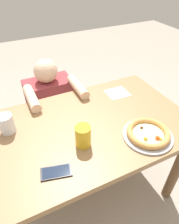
{
  "coord_description": "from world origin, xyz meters",
  "views": [
    {
      "loc": [
        -0.42,
        -0.82,
        1.58
      ],
      "look_at": [
        0.02,
        0.07,
        0.78
      ],
      "focal_mm": 32.05,
      "sensor_mm": 36.0,
      "label": 1
    }
  ],
  "objects": [
    {
      "name": "ground_plane",
      "position": [
        0.0,
        0.0,
        0.0
      ],
      "size": [
        8.0,
        8.0,
        0.0
      ],
      "primitive_type": "plane",
      "color": "#9E9384"
    },
    {
      "name": "dining_table",
      "position": [
        0.0,
        0.0,
        0.63
      ],
      "size": [
        1.23,
        0.79,
        0.75
      ],
      "color": "#936D47",
      "rests_on": "ground"
    },
    {
      "name": "pizza_near",
      "position": [
        0.24,
        -0.24,
        0.77
      ],
      "size": [
        0.29,
        0.29,
        0.05
      ],
      "color": "#B7B7BC",
      "rests_on": "dining_table"
    },
    {
      "name": "drink_cup_colored",
      "position": [
        -0.12,
        -0.13,
        0.81
      ],
      "size": [
        0.09,
        0.09,
        0.13
      ],
      "color": "gold",
      "rests_on": "dining_table"
    },
    {
      "name": "water_cup_clear",
      "position": [
        -0.48,
        0.15,
        0.81
      ],
      "size": [
        0.09,
        0.09,
        0.12
      ],
      "color": "silver",
      "rests_on": "dining_table"
    },
    {
      "name": "paper_napkin",
      "position": [
        0.32,
        0.22,
        0.75
      ],
      "size": [
        0.16,
        0.15,
        0.0
      ],
      "primitive_type": "cube",
      "rotation": [
        0.0,
        0.0,
        -0.03
      ],
      "color": "white",
      "rests_on": "dining_table"
    },
    {
      "name": "cell_phone",
      "position": [
        -0.31,
        -0.24,
        0.75
      ],
      "size": [
        0.16,
        0.11,
        0.01
      ],
      "color": "black",
      "rests_on": "dining_table"
    },
    {
      "name": "diner_seated",
      "position": [
        -0.11,
        0.61,
        0.42
      ],
      "size": [
        0.42,
        0.53,
        0.94
      ],
      "color": "#333847",
      "rests_on": "ground"
    }
  ]
}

